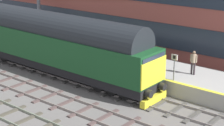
# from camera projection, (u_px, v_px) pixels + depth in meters

# --- Properties ---
(ground_plane) EXTENTS (140.00, 140.00, 0.00)m
(ground_plane) POSITION_uv_depth(u_px,v_px,m) (93.00, 85.00, 26.10)
(ground_plane) COLOR slate
(ground_plane) RESTS_ON ground
(track_main) EXTENTS (2.50, 60.00, 0.15)m
(track_main) POSITION_uv_depth(u_px,v_px,m) (93.00, 84.00, 26.09)
(track_main) COLOR gray
(track_main) RESTS_ON ground
(track_adjacent_west) EXTENTS (2.50, 60.00, 0.15)m
(track_adjacent_west) POSITION_uv_depth(u_px,v_px,m) (56.00, 99.00, 23.52)
(track_adjacent_west) COLOR gray
(track_adjacent_west) RESTS_ON ground
(track_adjacent_far_west) EXTENTS (2.50, 60.00, 0.15)m
(track_adjacent_far_west) POSITION_uv_depth(u_px,v_px,m) (16.00, 116.00, 21.23)
(track_adjacent_far_west) COLOR gray
(track_adjacent_far_west) RESTS_ON ground
(station_platform) EXTENTS (4.00, 44.00, 1.01)m
(station_platform) POSITION_uv_depth(u_px,v_px,m) (125.00, 65.00, 28.60)
(station_platform) COLOR #A4A4A1
(station_platform) RESTS_ON ground
(diesel_locomotive) EXTENTS (2.74, 18.52, 4.68)m
(diesel_locomotive) POSITION_uv_depth(u_px,v_px,m) (52.00, 41.00, 27.82)
(diesel_locomotive) COLOR black
(diesel_locomotive) RESTS_ON ground
(platform_number_sign) EXTENTS (0.10, 0.44, 1.74)m
(platform_number_sign) POSITION_uv_depth(u_px,v_px,m) (174.00, 63.00, 23.74)
(platform_number_sign) COLOR slate
(platform_number_sign) RESTS_ON station_platform
(waiting_passenger) EXTENTS (0.36, 0.51, 1.64)m
(waiting_passenger) POSITION_uv_depth(u_px,v_px,m) (194.00, 60.00, 24.88)
(waiting_passenger) COLOR #352C30
(waiting_passenger) RESTS_ON station_platform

